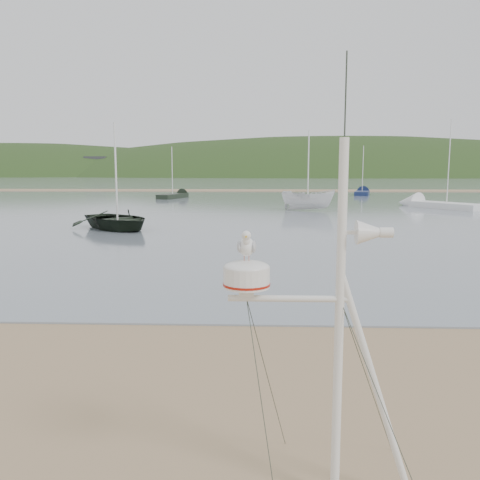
{
  "coord_description": "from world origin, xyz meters",
  "views": [
    {
      "loc": [
        3.06,
        -6.64,
        3.41
      ],
      "look_at": [
        2.77,
        1.0,
        2.32
      ],
      "focal_mm": 38.0,
      "sensor_mm": 36.0,
      "label": 1
    }
  ],
  "objects_px": {
    "boat_dark": "(116,182)",
    "boat_white": "(308,183)",
    "sailboat_blue_far": "(363,192)",
    "sailboat_white_near": "(424,204)",
    "sailboat_dark_mid": "(179,195)",
    "mast_rig": "(332,401)"
  },
  "relations": [
    {
      "from": "boat_dark",
      "to": "sailboat_white_near",
      "type": "bearing_deg",
      "value": -5.93
    },
    {
      "from": "mast_rig",
      "to": "boat_white",
      "type": "xyz_separation_m",
      "value": [
        3.13,
        35.84,
        1.14
      ]
    },
    {
      "from": "mast_rig",
      "to": "boat_white",
      "type": "bearing_deg",
      "value": 85.01
    },
    {
      "from": "boat_white",
      "to": "mast_rig",
      "type": "bearing_deg",
      "value": -165.13
    },
    {
      "from": "sailboat_white_near",
      "to": "sailboat_dark_mid",
      "type": "distance_m",
      "value": 27.04
    },
    {
      "from": "sailboat_white_near",
      "to": "sailboat_dark_mid",
      "type": "xyz_separation_m",
      "value": [
        -23.61,
        13.18,
        0.0
      ]
    },
    {
      "from": "boat_dark",
      "to": "sailboat_white_near",
      "type": "relative_size",
      "value": 0.65
    },
    {
      "from": "boat_dark",
      "to": "sailboat_blue_far",
      "type": "bearing_deg",
      "value": 17.23
    },
    {
      "from": "boat_dark",
      "to": "sailboat_dark_mid",
      "type": "height_order",
      "value": "sailboat_dark_mid"
    },
    {
      "from": "mast_rig",
      "to": "sailboat_white_near",
      "type": "distance_m",
      "value": 42.48
    },
    {
      "from": "mast_rig",
      "to": "sailboat_white_near",
      "type": "height_order",
      "value": "sailboat_white_near"
    },
    {
      "from": "mast_rig",
      "to": "sailboat_blue_far",
      "type": "xyz_separation_m",
      "value": [
        12.63,
        61.44,
        -0.78
      ]
    },
    {
      "from": "sailboat_dark_mid",
      "to": "sailboat_blue_far",
      "type": "bearing_deg",
      "value": 19.64
    },
    {
      "from": "mast_rig",
      "to": "sailboat_dark_mid",
      "type": "bearing_deg",
      "value": 100.55
    },
    {
      "from": "sailboat_white_near",
      "to": "sailboat_blue_far",
      "type": "distance_m",
      "value": 21.26
    },
    {
      "from": "sailboat_blue_far",
      "to": "sailboat_white_near",
      "type": "bearing_deg",
      "value": -87.2
    },
    {
      "from": "boat_white",
      "to": "sailboat_dark_mid",
      "type": "xyz_separation_m",
      "value": [
        -13.07,
        17.54,
        -1.92
      ]
    },
    {
      "from": "boat_dark",
      "to": "boat_white",
      "type": "distance_m",
      "value": 17.56
    },
    {
      "from": "mast_rig",
      "to": "sailboat_white_near",
      "type": "xyz_separation_m",
      "value": [
        13.67,
        40.21,
        -0.78
      ]
    },
    {
      "from": "boat_white",
      "to": "sailboat_white_near",
      "type": "xyz_separation_m",
      "value": [
        10.55,
        4.36,
        -1.93
      ]
    },
    {
      "from": "boat_dark",
      "to": "boat_white",
      "type": "xyz_separation_m",
      "value": [
        11.7,
        13.09,
        -0.45
      ]
    },
    {
      "from": "boat_dark",
      "to": "sailboat_dark_mid",
      "type": "distance_m",
      "value": 30.75
    }
  ]
}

